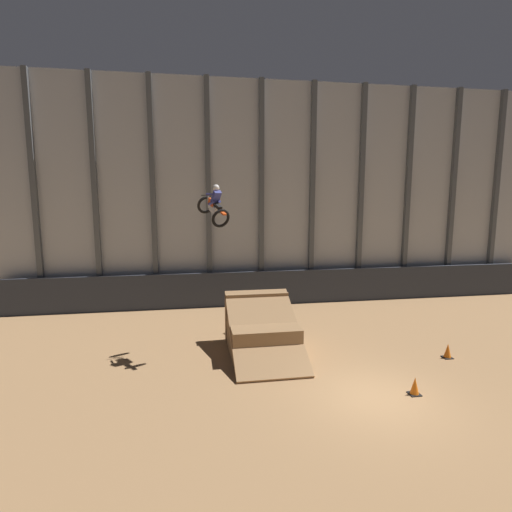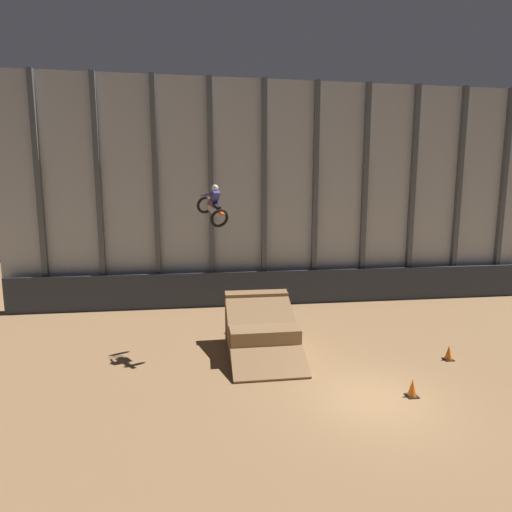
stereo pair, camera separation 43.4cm
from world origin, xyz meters
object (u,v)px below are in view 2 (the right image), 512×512
object	(u,v)px
traffic_cone_near_ramp	(412,388)
hay_bale_trackside	(240,329)
rider_bike_solo	(213,206)
dirt_ramp	(260,331)
traffic_cone_arena_edge	(449,353)

from	to	relation	value
traffic_cone_near_ramp	hay_bale_trackside	distance (m)	8.10
rider_bike_solo	traffic_cone_near_ramp	bearing A→B (deg)	-58.46
rider_bike_solo	traffic_cone_near_ramp	size ratio (longest dim) A/B	3.24
dirt_ramp	rider_bike_solo	size ratio (longest dim) A/B	2.34
traffic_cone_near_ramp	traffic_cone_arena_edge	xyz separation A→B (m)	(2.90, 2.50, 0.00)
rider_bike_solo	traffic_cone_arena_edge	bearing A→B (deg)	-34.45
rider_bike_solo	hay_bale_trackside	distance (m)	6.13
dirt_ramp	traffic_cone_arena_edge	size ratio (longest dim) A/B	7.60
dirt_ramp	traffic_cone_near_ramp	bearing A→B (deg)	-47.71
dirt_ramp	traffic_cone_near_ramp	distance (m)	6.23
dirt_ramp	rider_bike_solo	distance (m)	5.48
dirt_ramp	traffic_cone_arena_edge	xyz separation A→B (m)	(7.08, -2.10, -0.51)
traffic_cone_near_ramp	traffic_cone_arena_edge	bearing A→B (deg)	40.67
traffic_cone_near_ramp	rider_bike_solo	bearing A→B (deg)	143.60
dirt_ramp	traffic_cone_arena_edge	distance (m)	7.41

